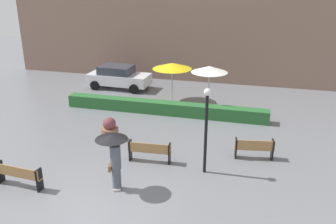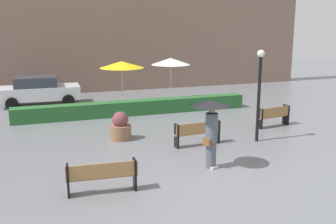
{
  "view_description": "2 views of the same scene",
  "coord_description": "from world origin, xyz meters",
  "views": [
    {
      "loc": [
        4.99,
        -10.13,
        7.34
      ],
      "look_at": [
        0.88,
        5.44,
        1.28
      ],
      "focal_mm": 38.94,
      "sensor_mm": 36.0,
      "label": 1
    },
    {
      "loc": [
        -4.9,
        -10.18,
        4.47
      ],
      "look_at": [
        -0.14,
        3.45,
        1.19
      ],
      "focal_mm": 42.65,
      "sensor_mm": 36.0,
      "label": 2
    }
  ],
  "objects": [
    {
      "name": "pedestrian_with_umbrella",
      "position": [
        0.2,
        0.5,
        1.48
      ],
      "size": [
        1.15,
        1.15,
        2.16
      ],
      "color": "#4C515B",
      "rests_on": "ground"
    },
    {
      "name": "patio_umbrella_white",
      "position": [
        2.16,
        9.63,
        2.42
      ],
      "size": [
        2.05,
        2.05,
        2.61
      ],
      "color": "silver",
      "rests_on": "ground"
    },
    {
      "name": "bench_mid_center",
      "position": [
        0.78,
        2.78,
        0.53
      ],
      "size": [
        1.81,
        0.45,
        0.88
      ],
      "color": "#9E7242",
      "rests_on": "ground"
    },
    {
      "name": "hedge_strip",
      "position": [
        -0.13,
        8.4,
        0.35
      ],
      "size": [
        11.51,
        0.7,
        0.7
      ],
      "primitive_type": "cube",
      "color": "#28602D",
      "rests_on": "ground"
    },
    {
      "name": "parked_car",
      "position": [
        -4.48,
        12.43,
        0.82
      ],
      "size": [
        4.26,
        2.1,
        1.57
      ],
      "color": "silver",
      "rests_on": "ground"
    },
    {
      "name": "ground_plane",
      "position": [
        0.0,
        0.0,
        0.0
      ],
      "size": [
        60.0,
        60.0,
        0.0
      ],
      "primitive_type": "plane",
      "color": "slate"
    },
    {
      "name": "planter_pot",
      "position": [
        -1.73,
        4.49,
        0.47
      ],
      "size": [
        0.83,
        0.83,
        1.1
      ],
      "color": "brown",
      "rests_on": "ground"
    },
    {
      "name": "bench_far_right",
      "position": [
        4.98,
        4.2,
        0.51
      ],
      "size": [
        1.68,
        0.62,
        0.88
      ],
      "color": "#9E7242",
      "rests_on": "ground"
    },
    {
      "name": "lamp_post",
      "position": [
        3.14,
        2.54,
        2.16
      ],
      "size": [
        0.28,
        0.28,
        3.47
      ],
      "color": "black",
      "rests_on": "ground"
    },
    {
      "name": "patio_umbrella_yellow",
      "position": [
        -0.24,
        10.66,
        2.23
      ],
      "size": [
        2.37,
        2.37,
        2.41
      ],
      "color": "silver",
      "rests_on": "ground"
    },
    {
      "name": "bench_near_left",
      "position": [
        -3.29,
        -0.27,
        0.52
      ],
      "size": [
        1.9,
        0.47,
        0.86
      ],
      "color": "#9E7242",
      "rests_on": "ground"
    }
  ]
}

